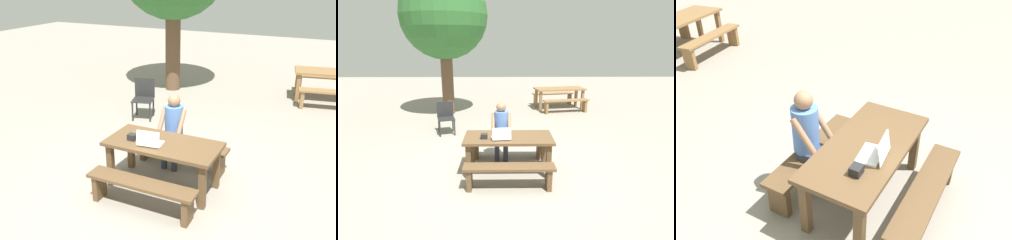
% 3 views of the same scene
% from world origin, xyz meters
% --- Properties ---
extents(ground_plane, '(30.00, 30.00, 0.00)m').
position_xyz_m(ground_plane, '(0.00, 0.00, 0.00)').
color(ground_plane, gray).
extents(picnic_table_front, '(1.64, 0.79, 0.71)m').
position_xyz_m(picnic_table_front, '(0.00, 0.00, 0.60)').
color(picnic_table_front, brown).
rests_on(picnic_table_front, ground).
extents(bench_near, '(1.54, 0.30, 0.42)m').
position_xyz_m(bench_near, '(0.00, -0.67, 0.31)').
color(bench_near, brown).
rests_on(bench_near, ground).
extents(bench_far, '(1.54, 0.30, 0.42)m').
position_xyz_m(bench_far, '(0.00, 0.67, 0.31)').
color(bench_far, brown).
rests_on(bench_far, ground).
extents(laptop, '(0.37, 0.30, 0.24)m').
position_xyz_m(laptop, '(-0.13, -0.16, 0.77)').
color(laptop, white).
rests_on(laptop, picnic_table_front).
extents(small_pouch, '(0.12, 0.11, 0.09)m').
position_xyz_m(small_pouch, '(-0.45, -0.11, 0.76)').
color(small_pouch, black).
rests_on(small_pouch, picnic_table_front).
extents(person_seated, '(0.40, 0.40, 1.22)m').
position_xyz_m(person_seated, '(-0.14, 0.63, 0.70)').
color(person_seated, '#333847').
rests_on(person_seated, ground).
extents(picnic_table_mid, '(1.90, 1.05, 0.76)m').
position_xyz_m(picnic_table_mid, '(2.00, 5.30, 0.64)').
color(picnic_table_mid, olive).
rests_on(picnic_table_mid, ground).
extents(bench_mid_south, '(1.64, 0.57, 0.46)m').
position_xyz_m(bench_mid_south, '(2.11, 4.63, 0.34)').
color(bench_mid_south, olive).
rests_on(bench_mid_south, ground).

